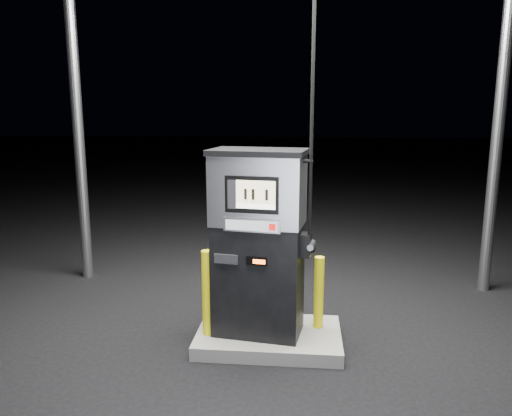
{
  "coord_description": "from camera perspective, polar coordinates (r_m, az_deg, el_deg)",
  "views": [
    {
      "loc": [
        0.36,
        -5.2,
        2.61
      ],
      "look_at": [
        -0.15,
        0.0,
        1.56
      ],
      "focal_mm": 35.0,
      "sensor_mm": 36.0,
      "label": 1
    }
  ],
  "objects": [
    {
      "name": "pump_island",
      "position": [
        5.8,
        1.49,
        -14.54
      ],
      "size": [
        1.6,
        1.0,
        0.15
      ],
      "primitive_type": "cube",
      "color": "slate",
      "rests_on": "ground"
    },
    {
      "name": "ground",
      "position": [
        5.83,
        1.48,
        -15.2
      ],
      "size": [
        80.0,
        80.0,
        0.0
      ],
      "primitive_type": "plane",
      "color": "black",
      "rests_on": "ground"
    },
    {
      "name": "bollard_right",
      "position": [
        5.75,
        7.19,
        -9.55
      ],
      "size": [
        0.13,
        0.13,
        0.83
      ],
      "primitive_type": "cylinder",
      "rotation": [
        0.0,
        0.0,
        -0.21
      ],
      "color": "#FFF70E",
      "rests_on": "pump_island"
    },
    {
      "name": "bollard_left",
      "position": [
        5.54,
        -5.53,
        -9.63
      ],
      "size": [
        0.15,
        0.15,
        0.96
      ],
      "primitive_type": "cylinder",
      "rotation": [
        0.0,
        0.0,
        0.17
      ],
      "color": "#FFF70E",
      "rests_on": "pump_island"
    },
    {
      "name": "fuel_dispenser",
      "position": [
        5.39,
        0.3,
        -3.82
      ],
      "size": [
        1.16,
        0.74,
        4.22
      ],
      "rotation": [
        0.0,
        0.0,
        -0.15
      ],
      "color": "black",
      "rests_on": "pump_island"
    }
  ]
}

